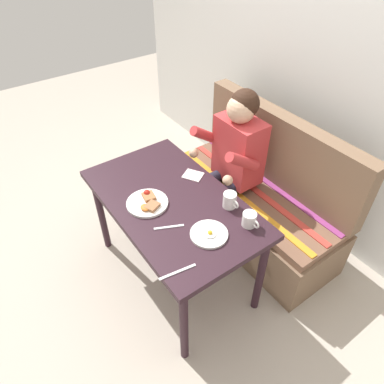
{
  "coord_description": "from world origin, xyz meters",
  "views": [
    {
      "loc": [
        1.37,
        -0.83,
        2.18
      ],
      "look_at": [
        0.0,
        0.15,
        0.72
      ],
      "focal_mm": 33.17,
      "sensor_mm": 36.0,
      "label": 1
    }
  ],
  "objects_px": {
    "couch": "(256,200)",
    "plate_eggs": "(209,234)",
    "table": "(172,210)",
    "napkin": "(193,175)",
    "knife": "(178,272)",
    "plate_breakfast": "(148,202)",
    "fork": "(169,227)",
    "person": "(231,155)",
    "coffee_mug_second": "(250,219)",
    "coffee_mug": "(230,200)"
  },
  "relations": [
    {
      "from": "couch",
      "to": "plate_breakfast",
      "type": "distance_m",
      "value": 0.99
    },
    {
      "from": "couch",
      "to": "person",
      "type": "bearing_deg",
      "value": -128.8
    },
    {
      "from": "plate_breakfast",
      "to": "knife",
      "type": "height_order",
      "value": "plate_breakfast"
    },
    {
      "from": "table",
      "to": "person",
      "type": "xyz_separation_m",
      "value": [
        -0.14,
        0.59,
        0.09
      ]
    },
    {
      "from": "fork",
      "to": "knife",
      "type": "relative_size",
      "value": 0.85
    },
    {
      "from": "napkin",
      "to": "coffee_mug_second",
      "type": "bearing_deg",
      "value": -0.51
    },
    {
      "from": "plate_eggs",
      "to": "coffee_mug",
      "type": "relative_size",
      "value": 1.78
    },
    {
      "from": "couch",
      "to": "coffee_mug",
      "type": "relative_size",
      "value": 12.2
    },
    {
      "from": "couch",
      "to": "coffee_mug_second",
      "type": "xyz_separation_m",
      "value": [
        0.43,
        -0.52,
        0.45
      ]
    },
    {
      "from": "knife",
      "to": "fork",
      "type": "bearing_deg",
      "value": 164.0
    },
    {
      "from": "table",
      "to": "plate_eggs",
      "type": "height_order",
      "value": "plate_eggs"
    },
    {
      "from": "person",
      "to": "coffee_mug",
      "type": "relative_size",
      "value": 10.27
    },
    {
      "from": "person",
      "to": "plate_breakfast",
      "type": "relative_size",
      "value": 4.81
    },
    {
      "from": "plate_eggs",
      "to": "coffee_mug",
      "type": "bearing_deg",
      "value": 115.02
    },
    {
      "from": "coffee_mug",
      "to": "fork",
      "type": "height_order",
      "value": "coffee_mug"
    },
    {
      "from": "knife",
      "to": "person",
      "type": "bearing_deg",
      "value": 133.92
    },
    {
      "from": "napkin",
      "to": "person",
      "type": "bearing_deg",
      "value": 93.24
    },
    {
      "from": "plate_breakfast",
      "to": "napkin",
      "type": "relative_size",
      "value": 2.05
    },
    {
      "from": "couch",
      "to": "plate_eggs",
      "type": "bearing_deg",
      "value": -64.7
    },
    {
      "from": "plate_eggs",
      "to": "fork",
      "type": "xyz_separation_m",
      "value": [
        -0.18,
        -0.15,
        -0.01
      ]
    },
    {
      "from": "coffee_mug_second",
      "to": "plate_breakfast",
      "type": "bearing_deg",
      "value": -141.9
    },
    {
      "from": "plate_breakfast",
      "to": "napkin",
      "type": "height_order",
      "value": "plate_breakfast"
    },
    {
      "from": "coffee_mug",
      "to": "napkin",
      "type": "relative_size",
      "value": 0.96
    },
    {
      "from": "fork",
      "to": "knife",
      "type": "distance_m",
      "value": 0.31
    },
    {
      "from": "table",
      "to": "person",
      "type": "bearing_deg",
      "value": 103.41
    },
    {
      "from": "person",
      "to": "table",
      "type": "bearing_deg",
      "value": -76.59
    },
    {
      "from": "coffee_mug_second",
      "to": "knife",
      "type": "bearing_deg",
      "value": -85.97
    },
    {
      "from": "person",
      "to": "plate_eggs",
      "type": "xyz_separation_m",
      "value": [
        0.5,
        -0.58,
        -0.0
      ]
    },
    {
      "from": "napkin",
      "to": "knife",
      "type": "bearing_deg",
      "value": -41.32
    },
    {
      "from": "coffee_mug_second",
      "to": "napkin",
      "type": "height_order",
      "value": "coffee_mug_second"
    },
    {
      "from": "plate_eggs",
      "to": "coffee_mug_second",
      "type": "distance_m",
      "value": 0.24
    },
    {
      "from": "person",
      "to": "fork",
      "type": "xyz_separation_m",
      "value": [
        0.32,
        -0.73,
        -0.01
      ]
    },
    {
      "from": "person",
      "to": "coffee_mug_second",
      "type": "bearing_deg",
      "value": -31.65
    },
    {
      "from": "plate_breakfast",
      "to": "fork",
      "type": "xyz_separation_m",
      "value": [
        0.24,
        -0.0,
        -0.01
      ]
    },
    {
      "from": "plate_eggs",
      "to": "coffee_mug_second",
      "type": "relative_size",
      "value": 1.78
    },
    {
      "from": "plate_breakfast",
      "to": "plate_eggs",
      "type": "relative_size",
      "value": 1.2
    },
    {
      "from": "table",
      "to": "couch",
      "type": "xyz_separation_m",
      "value": [
        0.0,
        0.76,
        -0.32
      ]
    },
    {
      "from": "table",
      "to": "coffee_mug_second",
      "type": "bearing_deg",
      "value": 29.34
    },
    {
      "from": "napkin",
      "to": "plate_breakfast",
      "type": "bearing_deg",
      "value": -80.2
    },
    {
      "from": "napkin",
      "to": "fork",
      "type": "xyz_separation_m",
      "value": [
        0.3,
        -0.38,
        -0.0
      ]
    },
    {
      "from": "coffee_mug",
      "to": "napkin",
      "type": "xyz_separation_m",
      "value": [
        -0.37,
        -0.0,
        -0.05
      ]
    },
    {
      "from": "knife",
      "to": "napkin",
      "type": "bearing_deg",
      "value": 147.5
    },
    {
      "from": "coffee_mug",
      "to": "napkin",
      "type": "height_order",
      "value": "coffee_mug"
    },
    {
      "from": "couch",
      "to": "knife",
      "type": "bearing_deg",
      "value": -65.87
    },
    {
      "from": "table",
      "to": "fork",
      "type": "relative_size",
      "value": 7.06
    },
    {
      "from": "person",
      "to": "plate_eggs",
      "type": "relative_size",
      "value": 5.76
    },
    {
      "from": "person",
      "to": "plate_breakfast",
      "type": "height_order",
      "value": "person"
    },
    {
      "from": "person",
      "to": "coffee_mug",
      "type": "xyz_separation_m",
      "value": [
        0.39,
        -0.34,
        0.04
      ]
    },
    {
      "from": "table",
      "to": "knife",
      "type": "distance_m",
      "value": 0.54
    },
    {
      "from": "coffee_mug_second",
      "to": "knife",
      "type": "height_order",
      "value": "coffee_mug_second"
    }
  ]
}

